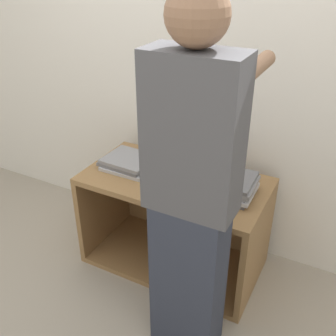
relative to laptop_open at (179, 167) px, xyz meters
The scene contains 8 objects.
ground_plane 0.79m from the laptop_open, 90.00° to the right, with size 12.00×12.00×0.00m, color #9E9384.
wall_back 0.60m from the laptop_open, 90.00° to the left, with size 8.00×0.05×2.40m.
cart 0.38m from the laptop_open, 90.00° to the left, with size 1.13×0.60×0.66m.
laptop_open is the anchor object (origin of this frame).
laptop_stack_left 0.34m from the laptop_open, 169.28° to the right, with size 0.33×0.27×0.06m.
laptop_stack_right 0.34m from the laptop_open, 10.49° to the right, with size 0.33×0.27×0.11m.
person 0.69m from the laptop_open, 59.37° to the right, with size 0.40×0.54×1.80m.
inventory_tag 0.36m from the laptop_open, 20.70° to the right, with size 0.06×0.02×0.01m.
Camera 1 is at (0.91, -1.54, 1.88)m, focal length 42.00 mm.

